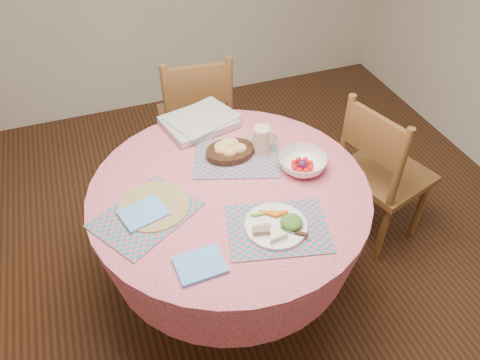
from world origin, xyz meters
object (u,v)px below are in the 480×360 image
Objects in this scene: chair_back at (197,118)px; wicker_trivet at (154,206)px; fruit_bowl at (302,163)px; dining_table at (230,218)px; dinner_plate at (278,225)px; chair_right at (381,172)px; latte_mug at (262,140)px; bread_bowl at (229,149)px.

chair_back is 1.07m from wicker_trivet.
wicker_trivet is at bearing -178.96° from fruit_bowl.
dining_table is 0.38m from dinner_plate.
fruit_bowl is (0.35, 0.01, 0.23)m from dining_table.
chair_back is (0.10, 0.93, -0.06)m from dining_table.
fruit_bowl is (0.25, 0.30, 0.01)m from dinner_plate.
chair_right is 3.09× the size of wicker_trivet.
latte_mug is (0.23, 0.19, 0.27)m from dining_table.
wicker_trivet is 0.60m from latte_mug.
dinner_plate reaches higher than wicker_trivet.
chair_right is (0.90, 0.12, -0.07)m from dining_table.
chair_back is at bearing 105.13° from fruit_bowl.
chair_right is 0.94m from dinner_plate.
chair_right is 0.64m from fruit_bowl.
bread_bowl is at bearing 70.79° from dining_table.
dinner_plate is 0.50m from latte_mug.
latte_mug reaches higher than wicker_trivet.
dinner_plate is (-0.80, -0.41, 0.29)m from chair_right.
bread_bowl is (-0.03, 0.51, 0.02)m from dinner_plate.
chair_right is 0.76m from latte_mug.
dining_table is at bearing -178.96° from fruit_bowl.
bread_bowl is (0.07, 0.21, 0.23)m from dining_table.
chair_back is 1.26m from dinner_plate.
latte_mug is 0.22m from fruit_bowl.
chair_right is 4.03× the size of bread_bowl.
latte_mug is at bearing 18.81° from wicker_trivet.
fruit_bowl is (0.13, -0.18, -0.04)m from latte_mug.
fruit_bowl is at bearing -54.63° from latte_mug.
chair_back is at bearing 27.40° from chair_right.
fruit_bowl is at bearing 84.23° from chair_right.
chair_right is 0.98× the size of chair_back.
bread_bowl is at bearing 170.05° from latte_mug.
chair_back is at bearing 64.91° from wicker_trivet.
wicker_trivet reaches higher than dining_table.
bread_bowl is 1.73× the size of latte_mug.
latte_mug reaches higher than bread_bowl.
dining_table is 9.31× the size of latte_mug.
wicker_trivet is at bearing -178.95° from dining_table.
chair_back reaches higher than dining_table.
chair_right reaches higher than bread_bowl.
latte_mug is (0.56, 0.19, 0.07)m from wicker_trivet.
chair_right is at bearing -5.93° from latte_mug.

